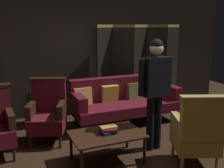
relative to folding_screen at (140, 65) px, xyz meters
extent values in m
plane|color=black|center=(-1.28, -2.18, -0.99)|extent=(10.00, 10.00, 0.00)
cube|color=black|center=(-1.28, 0.27, 0.41)|extent=(7.20, 0.10, 2.80)
cube|color=black|center=(-0.83, 0.05, -0.04)|extent=(0.44, 0.19, 1.90)
cube|color=tan|center=(-0.83, 0.05, 0.88)|extent=(0.44, 0.20, 0.06)
cube|color=black|center=(-0.42, 0.01, -0.04)|extent=(0.41, 0.26, 1.90)
cube|color=tan|center=(-0.42, 0.01, 0.88)|extent=(0.42, 0.27, 0.06)
cube|color=black|center=(-0.01, -0.02, -0.04)|extent=(0.44, 0.20, 1.90)
cube|color=tan|center=(-0.01, -0.02, 0.88)|extent=(0.44, 0.21, 0.06)
cube|color=black|center=(0.42, -0.02, -0.04)|extent=(0.43, 0.21, 1.90)
cube|color=tan|center=(0.42, -0.02, 0.88)|extent=(0.44, 0.22, 0.06)
cube|color=black|center=(0.84, -0.03, -0.04)|extent=(0.44, 0.19, 1.90)
cube|color=tan|center=(0.84, -0.03, 0.88)|extent=(0.44, 0.20, 0.06)
cylinder|color=black|center=(-1.68, -1.13, -0.88)|extent=(0.07, 0.07, 0.22)
cylinder|color=black|center=(0.22, -1.13, -0.88)|extent=(0.07, 0.07, 0.22)
cylinder|color=black|center=(-1.68, -0.53, -0.88)|extent=(0.07, 0.07, 0.22)
cylinder|color=black|center=(0.22, -0.53, -0.88)|extent=(0.07, 0.07, 0.22)
cube|color=#4C0F19|center=(-0.73, -0.83, -0.67)|extent=(2.10, 0.76, 0.20)
cube|color=#4C0F19|center=(-0.73, -0.52, -0.34)|extent=(2.10, 0.18, 0.46)
cube|color=#4C0F19|center=(-1.71, -0.83, -0.44)|extent=(0.16, 0.68, 0.26)
cube|color=#4C0F19|center=(0.25, -0.83, -0.44)|extent=(0.16, 0.68, 0.26)
cube|color=tan|center=(-1.56, -0.63, -0.42)|extent=(0.35, 0.17, 0.35)
cube|color=#B79338|center=(-1.00, -0.63, -0.42)|extent=(0.35, 0.17, 0.35)
cube|color=#4C5123|center=(-0.45, -0.63, -0.42)|extent=(0.35, 0.18, 0.35)
cube|color=beige|center=(0.10, -0.63, -0.42)|extent=(0.36, 0.19, 0.35)
cylinder|color=black|center=(-2.10, -2.34, -0.79)|extent=(0.04, 0.04, 0.39)
cylinder|color=black|center=(-1.20, -2.34, -0.79)|extent=(0.04, 0.04, 0.39)
cylinder|color=black|center=(-2.10, -1.80, -0.79)|extent=(0.04, 0.04, 0.39)
cylinder|color=black|center=(-1.20, -1.80, -0.79)|extent=(0.04, 0.04, 0.39)
cube|color=black|center=(-1.65, -2.07, -0.58)|extent=(1.00, 0.64, 0.03)
cylinder|color=tan|center=(-0.25, -2.46, -0.88)|extent=(0.04, 0.04, 0.22)
cylinder|color=tan|center=(-0.68, -2.30, -0.88)|extent=(0.04, 0.04, 0.22)
cylinder|color=tan|center=(-0.42, -2.89, -0.88)|extent=(0.04, 0.04, 0.22)
cylinder|color=tan|center=(-0.85, -2.72, -0.88)|extent=(0.04, 0.04, 0.22)
cube|color=#B79338|center=(-0.55, -2.59, -0.65)|extent=(0.72, 0.72, 0.24)
cube|color=#B79338|center=(-0.63, -2.81, -0.26)|extent=(0.57, 0.31, 0.54)
cube|color=tan|center=(-0.63, -2.81, 0.03)|extent=(0.61, 0.34, 0.04)
cube|color=tan|center=(-0.33, -2.68, -0.42)|extent=(0.26, 0.50, 0.22)
cube|color=tan|center=(-0.77, -2.51, -0.42)|extent=(0.26, 0.50, 0.22)
cylinder|color=black|center=(-2.86, -1.56, -0.88)|extent=(0.04, 0.04, 0.22)
cylinder|color=black|center=(-2.90, -1.10, -0.88)|extent=(0.04, 0.04, 0.22)
cube|color=black|center=(-2.87, -1.33, -0.42)|extent=(0.13, 0.51, 0.22)
cylinder|color=black|center=(-2.61, -1.25, -0.88)|extent=(0.04, 0.04, 0.22)
cylinder|color=black|center=(-2.17, -1.41, -0.88)|extent=(0.04, 0.04, 0.22)
cylinder|color=black|center=(-2.44, -0.82, -0.88)|extent=(0.04, 0.04, 0.22)
cylinder|color=black|center=(-2.01, -0.98, -0.88)|extent=(0.04, 0.04, 0.22)
cube|color=#4C0F19|center=(-2.31, -1.12, -0.65)|extent=(0.72, 0.72, 0.24)
cube|color=#4C0F19|center=(-2.23, -0.90, -0.26)|extent=(0.57, 0.31, 0.54)
cube|color=black|center=(-2.23, -0.90, 0.03)|extent=(0.61, 0.33, 0.04)
cube|color=black|center=(-2.53, -1.03, -0.42)|extent=(0.26, 0.50, 0.22)
cube|color=black|center=(-2.09, -1.20, -0.42)|extent=(0.26, 0.50, 0.22)
cylinder|color=black|center=(-0.77, -1.98, -0.56)|extent=(0.12, 0.12, 0.86)
cylinder|color=black|center=(-0.91, -2.00, -0.56)|extent=(0.12, 0.12, 0.86)
cube|color=maroon|center=(-0.84, -1.99, -0.09)|extent=(0.33, 0.19, 0.09)
cube|color=black|center=(-0.84, -1.99, 0.16)|extent=(0.42, 0.25, 0.58)
cube|color=white|center=(-0.85, -1.88, 0.19)|extent=(0.14, 0.02, 0.41)
cube|color=maroon|center=(-0.85, -1.88, 0.42)|extent=(0.09, 0.03, 0.04)
cylinder|color=black|center=(-0.59, -1.97, 0.17)|extent=(0.09, 0.09, 0.54)
cylinder|color=black|center=(-1.09, -2.01, 0.17)|extent=(0.09, 0.09, 0.54)
sphere|color=tan|center=(-0.84, -1.99, 0.57)|extent=(0.20, 0.20, 0.20)
sphere|color=black|center=(-0.84, -1.99, 0.62)|extent=(0.18, 0.18, 0.18)
cylinder|color=brown|center=(-2.31, -0.24, -0.85)|extent=(0.28, 0.28, 0.28)
ellipsoid|color=#193D19|center=(-2.31, -0.24, -0.49)|extent=(0.49, 0.49, 0.56)
cube|color=navy|center=(-1.62, -2.07, -0.54)|extent=(0.22, 0.20, 0.04)
cube|color=maroon|center=(-1.62, -2.07, -0.51)|extent=(0.23, 0.21, 0.03)
cube|color=#9E7A47|center=(-1.62, -2.07, -0.48)|extent=(0.23, 0.15, 0.03)
camera|label=1|loc=(-2.92, -5.26, 0.92)|focal=42.29mm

